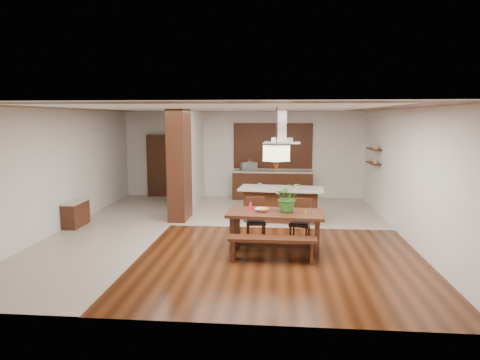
# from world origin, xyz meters

# --- Properties ---
(room_shell) EXTENTS (9.00, 9.04, 2.92)m
(room_shell) POSITION_xyz_m (0.00, 0.00, 2.06)
(room_shell) COLOR black
(room_shell) RESTS_ON ground
(tile_hallway) EXTENTS (2.50, 9.00, 0.01)m
(tile_hallway) POSITION_xyz_m (-2.75, 0.00, 0.01)
(tile_hallway) COLOR #B6A997
(tile_hallway) RESTS_ON ground
(tile_kitchen) EXTENTS (5.50, 4.00, 0.01)m
(tile_kitchen) POSITION_xyz_m (1.25, 2.50, 0.01)
(tile_kitchen) COLOR #B6A997
(tile_kitchen) RESTS_ON ground
(soffit_band) EXTENTS (8.00, 9.00, 0.02)m
(soffit_band) POSITION_xyz_m (0.00, 0.00, 2.88)
(soffit_band) COLOR #3F200F
(soffit_band) RESTS_ON room_shell
(partition_pier) EXTENTS (0.45, 1.00, 2.90)m
(partition_pier) POSITION_xyz_m (-1.40, 1.20, 1.45)
(partition_pier) COLOR black
(partition_pier) RESTS_ON ground
(partition_stub) EXTENTS (0.18, 2.40, 2.90)m
(partition_stub) POSITION_xyz_m (-1.40, 3.30, 1.45)
(partition_stub) COLOR silver
(partition_stub) RESTS_ON ground
(hallway_console) EXTENTS (0.37, 0.88, 0.63)m
(hallway_console) POSITION_xyz_m (-3.81, 0.20, 0.32)
(hallway_console) COLOR black
(hallway_console) RESTS_ON ground
(hallway_doorway) EXTENTS (1.10, 0.20, 2.10)m
(hallway_doorway) POSITION_xyz_m (-2.70, 4.40, 1.05)
(hallway_doorway) COLOR black
(hallway_doorway) RESTS_ON ground
(rear_counter) EXTENTS (2.60, 0.62, 0.95)m
(rear_counter) POSITION_xyz_m (1.00, 4.20, 0.48)
(rear_counter) COLOR black
(rear_counter) RESTS_ON ground
(kitchen_window) EXTENTS (2.60, 0.08, 1.50)m
(kitchen_window) POSITION_xyz_m (1.00, 4.46, 1.75)
(kitchen_window) COLOR #A46131
(kitchen_window) RESTS_ON room_shell
(shelf_lower) EXTENTS (0.26, 0.90, 0.04)m
(shelf_lower) POSITION_xyz_m (3.87, 2.60, 1.40)
(shelf_lower) COLOR black
(shelf_lower) RESTS_ON room_shell
(shelf_upper) EXTENTS (0.26, 0.90, 0.04)m
(shelf_upper) POSITION_xyz_m (3.87, 2.60, 1.80)
(shelf_upper) COLOR black
(shelf_upper) RESTS_ON room_shell
(dining_table) EXTENTS (1.99, 1.10, 0.80)m
(dining_table) POSITION_xyz_m (1.14, -1.29, 0.59)
(dining_table) COLOR black
(dining_table) RESTS_ON ground
(dining_bench) EXTENTS (1.66, 0.37, 0.47)m
(dining_bench) POSITION_xyz_m (1.08, -1.98, 0.23)
(dining_bench) COLOR black
(dining_bench) RESTS_ON ground
(dining_chair_left) EXTENTS (0.47, 0.47, 0.95)m
(dining_chair_left) POSITION_xyz_m (0.70, -0.67, 0.47)
(dining_chair_left) COLOR black
(dining_chair_left) RESTS_ON ground
(dining_chair_right) EXTENTS (0.51, 0.51, 0.95)m
(dining_chair_right) POSITION_xyz_m (1.66, -0.74, 0.47)
(dining_chair_right) COLOR black
(dining_chair_right) RESTS_ON ground
(pendant_lantern) EXTENTS (0.64, 0.64, 1.31)m
(pendant_lantern) POSITION_xyz_m (1.14, -1.29, 2.25)
(pendant_lantern) COLOR beige
(pendant_lantern) RESTS_ON room_shell
(foliage_plant) EXTENTS (0.63, 0.57, 0.60)m
(foliage_plant) POSITION_xyz_m (1.37, -1.27, 1.10)
(foliage_plant) COLOR #2F6E24
(foliage_plant) RESTS_ON dining_table
(fruit_bowl) EXTENTS (0.34, 0.34, 0.06)m
(fruit_bowl) POSITION_xyz_m (0.85, -1.28, 0.83)
(fruit_bowl) COLOR beige
(fruit_bowl) RESTS_ON dining_table
(napkin_cone) EXTENTS (0.15, 0.15, 0.20)m
(napkin_cone) POSITION_xyz_m (0.62, -1.12, 0.90)
(napkin_cone) COLOR red
(napkin_cone) RESTS_ON dining_table
(gold_ornament) EXTENTS (0.07, 0.07, 0.09)m
(gold_ornament) POSITION_xyz_m (1.71, -1.46, 0.85)
(gold_ornament) COLOR gold
(gold_ornament) RESTS_ON dining_table
(kitchen_island) EXTENTS (2.23, 1.13, 0.89)m
(kitchen_island) POSITION_xyz_m (1.27, 1.21, 0.46)
(kitchen_island) COLOR black
(kitchen_island) RESTS_ON ground
(range_hood) EXTENTS (0.90, 0.55, 0.87)m
(range_hood) POSITION_xyz_m (1.27, 1.22, 2.46)
(range_hood) COLOR silver
(range_hood) RESTS_ON room_shell
(island_cup) EXTENTS (0.17, 0.17, 0.10)m
(island_cup) POSITION_xyz_m (1.66, 1.09, 0.94)
(island_cup) COLOR silver
(island_cup) RESTS_ON kitchen_island
(microwave) EXTENTS (0.59, 0.51, 0.27)m
(microwave) POSITION_xyz_m (0.22, 4.19, 1.09)
(microwave) COLOR silver
(microwave) RESTS_ON rear_counter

